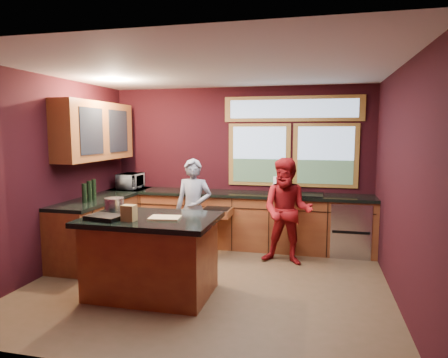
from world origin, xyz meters
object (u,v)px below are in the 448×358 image
(person_red, at_px, (287,211))
(cutting_board, at_px, (165,218))
(island, at_px, (151,255))
(person_grey, at_px, (194,209))
(stock_pot, at_px, (114,205))

(person_red, bearing_deg, cutting_board, -122.61)
(island, height_order, person_grey, person_grey)
(island, bearing_deg, stock_pot, 164.74)
(person_grey, bearing_deg, island, -94.66)
(person_red, bearing_deg, stock_pot, -139.40)
(person_red, xyz_separation_m, stock_pot, (-2.03, -1.36, 0.25))
(person_grey, xyz_separation_m, person_red, (1.40, 0.11, 0.01))
(person_red, bearing_deg, island, -127.66)
(island, bearing_deg, person_grey, 86.55)
(island, xyz_separation_m, cutting_board, (0.20, -0.05, 0.48))
(stock_pot, bearing_deg, person_red, 33.73)
(person_grey, xyz_separation_m, cutting_board, (0.12, -1.44, 0.19))
(island, relative_size, person_grey, 1.01)
(cutting_board, bearing_deg, stock_pot, 165.07)
(person_grey, distance_m, person_red, 1.40)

